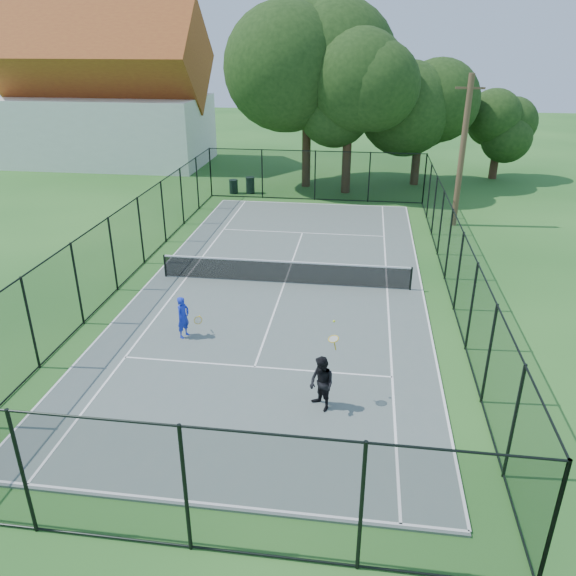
# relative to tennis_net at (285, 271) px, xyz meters

# --- Properties ---
(ground) EXTENTS (120.00, 120.00, 0.00)m
(ground) POSITION_rel_tennis_net_xyz_m (0.00, 0.00, -0.58)
(ground) COLOR #1C4E1A
(tennis_court) EXTENTS (11.00, 24.00, 0.06)m
(tennis_court) POSITION_rel_tennis_net_xyz_m (0.00, 0.00, -0.55)
(tennis_court) COLOR #55645F
(tennis_court) RESTS_ON ground
(tennis_net) EXTENTS (10.08, 0.08, 0.95)m
(tennis_net) POSITION_rel_tennis_net_xyz_m (0.00, 0.00, 0.00)
(tennis_net) COLOR black
(tennis_net) RESTS_ON tennis_court
(fence) EXTENTS (13.10, 26.10, 3.00)m
(fence) POSITION_rel_tennis_net_xyz_m (0.00, 0.00, 0.92)
(fence) COLOR black
(fence) RESTS_ON ground
(tree_near_left) EXTENTS (8.06, 8.06, 10.51)m
(tree_near_left) POSITION_rel_tennis_net_xyz_m (-0.90, 16.38, 5.89)
(tree_near_left) COLOR #332114
(tree_near_left) RESTS_ON ground
(tree_near_mid) EXTENTS (6.80, 6.80, 8.90)m
(tree_near_mid) POSITION_rel_tennis_net_xyz_m (1.79, 15.10, 4.90)
(tree_near_mid) COLOR #332114
(tree_near_mid) RESTS_ON ground
(tree_near_right) EXTENTS (6.08, 6.08, 8.39)m
(tree_near_right) POSITION_rel_tennis_net_xyz_m (6.32, 17.89, 4.76)
(tree_near_right) COLOR #332114
(tree_near_right) RESTS_ON ground
(tree_far_right) EXTENTS (4.01, 4.01, 5.30)m
(tree_far_right) POSITION_rel_tennis_net_xyz_m (11.94, 20.44, 2.70)
(tree_far_right) COLOR #332114
(tree_far_right) RESTS_ON ground
(building) EXTENTS (15.30, 8.15, 11.87)m
(building) POSITION_rel_tennis_net_xyz_m (-17.00, 22.00, 4.35)
(building) COLOR silver
(building) RESTS_ON ground
(trash_bin_left) EXTENTS (0.58, 0.58, 0.88)m
(trash_bin_left) POSITION_rel_tennis_net_xyz_m (-5.28, 13.85, -0.14)
(trash_bin_left) COLOR black
(trash_bin_left) RESTS_ON ground
(trash_bin_right) EXTENTS (0.58, 0.58, 1.03)m
(trash_bin_right) POSITION_rel_tennis_net_xyz_m (-4.23, 14.04, -0.06)
(trash_bin_right) COLOR black
(trash_bin_right) RESTS_ON ground
(utility_pole) EXTENTS (1.40, 0.30, 7.59)m
(utility_pole) POSITION_rel_tennis_net_xyz_m (7.81, 9.00, 3.28)
(utility_pole) COLOR #4C3823
(utility_pole) RESTS_ON ground
(player_blue) EXTENTS (0.84, 0.61, 1.42)m
(player_blue) POSITION_rel_tennis_net_xyz_m (-2.67, -4.84, 0.19)
(player_blue) COLOR #162ABD
(player_blue) RESTS_ON tennis_court
(player_black) EXTENTS (0.94, 1.13, 2.36)m
(player_black) POSITION_rel_tennis_net_xyz_m (2.16, -8.17, 0.26)
(player_black) COLOR black
(player_black) RESTS_ON tennis_court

